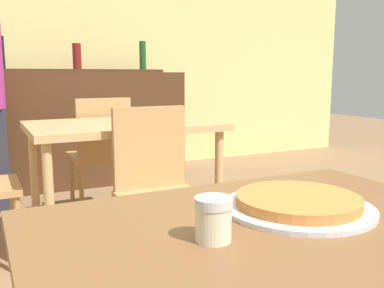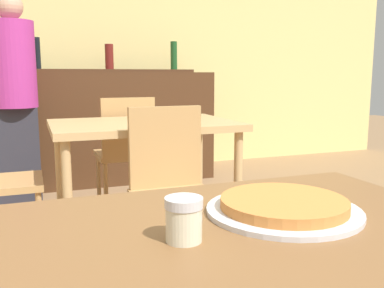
{
  "view_description": "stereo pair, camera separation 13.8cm",
  "coord_description": "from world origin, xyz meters",
  "px_view_note": "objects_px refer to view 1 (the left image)",
  "views": [
    {
      "loc": [
        -0.55,
        -0.67,
        1.05
      ],
      "look_at": [
        0.06,
        0.55,
        0.83
      ],
      "focal_mm": 40.0,
      "sensor_mm": 36.0,
      "label": 1
    },
    {
      "loc": [
        -0.42,
        -0.73,
        1.05
      ],
      "look_at": [
        0.06,
        0.55,
        0.83
      ],
      "focal_mm": 40.0,
      "sensor_mm": 36.0,
      "label": 2
    }
  ],
  "objects_px": {
    "chair_far_side_front": "(158,183)",
    "cheese_shaker": "(213,219)",
    "pizza_tray": "(298,203)",
    "chair_far_side_back": "(101,149)"
  },
  "relations": [
    {
      "from": "chair_far_side_front",
      "to": "chair_far_side_back",
      "type": "bearing_deg",
      "value": 90.0
    },
    {
      "from": "chair_far_side_front",
      "to": "cheese_shaker",
      "type": "height_order",
      "value": "chair_far_side_front"
    },
    {
      "from": "chair_far_side_back",
      "to": "chair_far_side_front",
      "type": "bearing_deg",
      "value": 90.0
    },
    {
      "from": "chair_far_side_front",
      "to": "pizza_tray",
      "type": "xyz_separation_m",
      "value": [
        -0.09,
        -1.14,
        0.22
      ]
    },
    {
      "from": "chair_far_side_front",
      "to": "cheese_shaker",
      "type": "bearing_deg",
      "value": -106.9
    },
    {
      "from": "chair_far_side_front",
      "to": "chair_far_side_back",
      "type": "distance_m",
      "value": 1.09
    },
    {
      "from": "chair_far_side_front",
      "to": "pizza_tray",
      "type": "relative_size",
      "value": 2.45
    },
    {
      "from": "chair_far_side_back",
      "to": "pizza_tray",
      "type": "height_order",
      "value": "chair_far_side_back"
    },
    {
      "from": "cheese_shaker",
      "to": "chair_far_side_back",
      "type": "bearing_deg",
      "value": 80.88
    },
    {
      "from": "chair_far_side_front",
      "to": "chair_far_side_back",
      "type": "height_order",
      "value": "same"
    }
  ]
}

